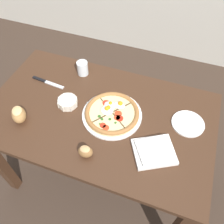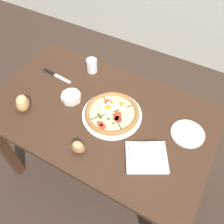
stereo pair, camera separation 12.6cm
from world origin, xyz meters
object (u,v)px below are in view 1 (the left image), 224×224
object	(u,v)px
knife_main	(48,82)
bread_piece_near	(19,114)
water_glass	(83,69)
ramekin_bowl	(68,102)
bread_piece_mid	(85,151)
pizza	(112,113)
side_saucer	(188,124)
napkin_folded	(154,151)
dining_table	(99,125)

from	to	relation	value
knife_main	bread_piece_near	bearing A→B (deg)	-83.43
knife_main	water_glass	bearing A→B (deg)	46.87
ramekin_bowl	bread_piece_near	bearing A→B (deg)	-136.31
bread_piece_mid	water_glass	world-z (taller)	water_glass
pizza	bread_piece_near	bearing A→B (deg)	-156.59
pizza	water_glass	xyz separation A→B (m)	(-0.28, 0.25, 0.02)
ramekin_bowl	side_saucer	size ratio (longest dim) A/B	0.67
napkin_folded	bread_piece_near	distance (m)	0.71
knife_main	dining_table	bearing A→B (deg)	-11.51
bread_piece_near	water_glass	bearing A→B (deg)	70.10
pizza	water_glass	bearing A→B (deg)	138.52
napkin_folded	bread_piece_near	bearing A→B (deg)	-176.20
water_glass	bread_piece_near	bearing A→B (deg)	-109.90
dining_table	knife_main	world-z (taller)	knife_main
knife_main	water_glass	world-z (taller)	water_glass
napkin_folded	side_saucer	size ratio (longest dim) A/B	1.44
water_glass	dining_table	bearing A→B (deg)	-51.33
water_glass	side_saucer	xyz separation A→B (m)	(0.68, -0.17, -0.03)
ramekin_bowl	water_glass	world-z (taller)	water_glass
pizza	side_saucer	xyz separation A→B (m)	(0.39, 0.08, -0.01)
pizza	ramekin_bowl	distance (m)	0.26
water_glass	knife_main	bearing A→B (deg)	-138.24
napkin_folded	knife_main	xyz separation A→B (m)	(-0.72, 0.25, -0.01)
pizza	knife_main	distance (m)	0.46
bread_piece_near	napkin_folded	bearing A→B (deg)	3.80
dining_table	knife_main	xyz separation A→B (m)	(-0.38, 0.11, 0.12)
dining_table	ramekin_bowl	bearing A→B (deg)	-179.57
pizza	napkin_folded	xyz separation A→B (m)	(0.27, -0.15, -0.00)
water_glass	bread_piece_mid	bearing A→B (deg)	-64.30
knife_main	side_saucer	world-z (taller)	same
dining_table	napkin_folded	world-z (taller)	napkin_folded
knife_main	napkin_folded	bearing A→B (deg)	-13.81
ramekin_bowl	knife_main	distance (m)	0.23
bread_piece_mid	water_glass	size ratio (longest dim) A/B	0.86
knife_main	side_saucer	distance (m)	0.85
pizza	side_saucer	distance (m)	0.40
bread_piece_near	ramekin_bowl	bearing A→B (deg)	43.69
ramekin_bowl	bread_piece_mid	size ratio (longest dim) A/B	1.55
ramekin_bowl	napkin_folded	bearing A→B (deg)	-14.14
dining_table	pizza	world-z (taller)	pizza
napkin_folded	bread_piece_mid	xyz separation A→B (m)	(-0.30, -0.12, 0.02)
dining_table	knife_main	size ratio (longest dim) A/B	5.68
ramekin_bowl	water_glass	xyz separation A→B (m)	(-0.03, 0.27, 0.02)
pizza	napkin_folded	size ratio (longest dim) A/B	1.30
pizza	bread_piece_near	size ratio (longest dim) A/B	2.71
napkin_folded	bread_piece_near	size ratio (longest dim) A/B	2.08
ramekin_bowl	knife_main	size ratio (longest dim) A/B	0.52
dining_table	napkin_folded	xyz separation A→B (m)	(0.34, -0.13, 0.13)
dining_table	bread_piece_mid	size ratio (longest dim) A/B	16.80
napkin_folded	bread_piece_mid	size ratio (longest dim) A/B	3.34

